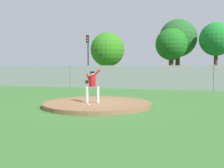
{
  "coord_description": "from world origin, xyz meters",
  "views": [
    {
      "loc": [
        4.35,
        -12.27,
        1.98
      ],
      "look_at": [
        0.23,
        1.79,
        0.97
      ],
      "focal_mm": 42.78,
      "sensor_mm": 36.0,
      "label": 1
    }
  ],
  "objects_px": {
    "pitcher_youth": "(92,83)",
    "parked_car_burgundy": "(170,78)",
    "traffic_cone_orange": "(217,84)",
    "traffic_light_near": "(88,50)",
    "parked_car_champagne": "(135,77)",
    "parked_car_charcoal": "(98,77)",
    "baseball": "(89,105)",
    "parked_car_teal": "(50,77)"
  },
  "relations": [
    {
      "from": "parked_car_burgundy",
      "to": "traffic_cone_orange",
      "type": "xyz_separation_m",
      "value": [
        4.35,
        -0.22,
        -0.51
      ]
    },
    {
      "from": "parked_car_teal",
      "to": "traffic_light_near",
      "type": "height_order",
      "value": "traffic_light_near"
    },
    {
      "from": "parked_car_champagne",
      "to": "parked_car_charcoal",
      "type": "relative_size",
      "value": 1.13
    },
    {
      "from": "traffic_light_near",
      "to": "parked_car_champagne",
      "type": "bearing_deg",
      "value": -29.51
    },
    {
      "from": "traffic_light_near",
      "to": "parked_car_charcoal",
      "type": "bearing_deg",
      "value": -55.73
    },
    {
      "from": "parked_car_champagne",
      "to": "parked_car_charcoal",
      "type": "distance_m",
      "value": 3.97
    },
    {
      "from": "baseball",
      "to": "parked_car_teal",
      "type": "xyz_separation_m",
      "value": [
        -10.62,
        15.39,
        0.55
      ]
    },
    {
      "from": "traffic_light_near",
      "to": "pitcher_youth",
      "type": "bearing_deg",
      "value": -67.94
    },
    {
      "from": "parked_car_charcoal",
      "to": "parked_car_burgundy",
      "type": "distance_m",
      "value": 7.51
    },
    {
      "from": "traffic_cone_orange",
      "to": "traffic_light_near",
      "type": "xyz_separation_m",
      "value": [
        -14.5,
        3.79,
        3.57
      ]
    },
    {
      "from": "pitcher_youth",
      "to": "baseball",
      "type": "bearing_deg",
      "value": -77.88
    },
    {
      "from": "parked_car_champagne",
      "to": "parked_car_burgundy",
      "type": "relative_size",
      "value": 1.02
    },
    {
      "from": "pitcher_youth",
      "to": "parked_car_burgundy",
      "type": "distance_m",
      "value": 15.15
    },
    {
      "from": "pitcher_youth",
      "to": "traffic_cone_orange",
      "type": "xyz_separation_m",
      "value": [
        7.01,
        14.69,
        -0.87
      ]
    },
    {
      "from": "parked_car_charcoal",
      "to": "traffic_cone_orange",
      "type": "distance_m",
      "value": 11.87
    },
    {
      "from": "pitcher_youth",
      "to": "parked_car_burgundy",
      "type": "bearing_deg",
      "value": 79.89
    },
    {
      "from": "parked_car_charcoal",
      "to": "traffic_light_near",
      "type": "distance_m",
      "value": 5.58
    },
    {
      "from": "pitcher_youth",
      "to": "traffic_cone_orange",
      "type": "relative_size",
      "value": 2.96
    },
    {
      "from": "traffic_cone_orange",
      "to": "parked_car_burgundy",
      "type": "bearing_deg",
      "value": 177.11
    },
    {
      "from": "parked_car_champagne",
      "to": "traffic_light_near",
      "type": "relative_size",
      "value": 0.81
    },
    {
      "from": "parked_car_charcoal",
      "to": "traffic_cone_orange",
      "type": "bearing_deg",
      "value": 0.45
    },
    {
      "from": "parked_car_champagne",
      "to": "pitcher_youth",
      "type": "bearing_deg",
      "value": -86.59
    },
    {
      "from": "pitcher_youth",
      "to": "traffic_light_near",
      "type": "distance_m",
      "value": 20.12
    },
    {
      "from": "traffic_light_near",
      "to": "traffic_cone_orange",
      "type": "bearing_deg",
      "value": -14.65
    },
    {
      "from": "traffic_cone_orange",
      "to": "traffic_light_near",
      "type": "bearing_deg",
      "value": 165.35
    },
    {
      "from": "baseball",
      "to": "traffic_light_near",
      "type": "relative_size",
      "value": 0.01
    },
    {
      "from": "baseball",
      "to": "parked_car_charcoal",
      "type": "bearing_deg",
      "value": 108.0
    },
    {
      "from": "parked_car_charcoal",
      "to": "parked_car_teal",
      "type": "xyz_separation_m",
      "value": [
        -5.58,
        -0.12,
        -0.06
      ]
    },
    {
      "from": "pitcher_youth",
      "to": "traffic_light_near",
      "type": "xyz_separation_m",
      "value": [
        -7.49,
        18.48,
        2.7
      ]
    },
    {
      "from": "pitcher_youth",
      "to": "traffic_cone_orange",
      "type": "distance_m",
      "value": 16.3
    },
    {
      "from": "parked_car_burgundy",
      "to": "traffic_cone_orange",
      "type": "height_order",
      "value": "parked_car_burgundy"
    },
    {
      "from": "parked_car_charcoal",
      "to": "traffic_light_near",
      "type": "relative_size",
      "value": 0.72
    },
    {
      "from": "parked_car_charcoal",
      "to": "parked_car_teal",
      "type": "bearing_deg",
      "value": -178.79
    },
    {
      "from": "parked_car_champagne",
      "to": "parked_car_charcoal",
      "type": "bearing_deg",
      "value": -177.95
    },
    {
      "from": "parked_car_champagne",
      "to": "parked_car_burgundy",
      "type": "distance_m",
      "value": 3.54
    },
    {
      "from": "pitcher_youth",
      "to": "baseball",
      "type": "relative_size",
      "value": 22.03
    },
    {
      "from": "pitcher_youth",
      "to": "baseball",
      "type": "distance_m",
      "value": 1.3
    },
    {
      "from": "pitcher_youth",
      "to": "parked_car_teal",
      "type": "bearing_deg",
      "value": 125.74
    },
    {
      "from": "pitcher_youth",
      "to": "parked_car_teal",
      "type": "relative_size",
      "value": 0.38
    },
    {
      "from": "parked_car_burgundy",
      "to": "parked_car_champagne",
      "type": "bearing_deg",
      "value": -177.23
    },
    {
      "from": "pitcher_youth",
      "to": "parked_car_charcoal",
      "type": "bearing_deg",
      "value": 108.35
    },
    {
      "from": "parked_car_burgundy",
      "to": "traffic_light_near",
      "type": "height_order",
      "value": "traffic_light_near"
    }
  ]
}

